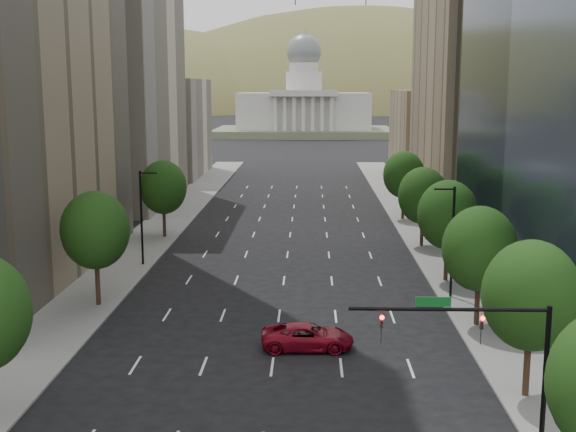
# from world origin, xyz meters

# --- Properties ---
(sidewalk_left) EXTENTS (6.00, 200.00, 0.15)m
(sidewalk_left) POSITION_xyz_m (-15.50, 60.00, 0.07)
(sidewalk_left) COLOR slate
(sidewalk_left) RESTS_ON ground
(sidewalk_right) EXTENTS (6.00, 200.00, 0.15)m
(sidewalk_right) POSITION_xyz_m (15.50, 60.00, 0.07)
(sidewalk_right) COLOR slate
(sidewalk_right) RESTS_ON ground
(midrise_cream_left) EXTENTS (14.00, 30.00, 35.00)m
(midrise_cream_left) POSITION_xyz_m (-25.00, 103.00, 17.50)
(midrise_cream_left) COLOR beige
(midrise_cream_left) RESTS_ON ground
(filler_left) EXTENTS (14.00, 26.00, 18.00)m
(filler_left) POSITION_xyz_m (-25.00, 136.00, 9.00)
(filler_left) COLOR beige
(filler_left) RESTS_ON ground
(parking_tan_right) EXTENTS (14.00, 30.00, 30.00)m
(parking_tan_right) POSITION_xyz_m (25.00, 100.00, 15.00)
(parking_tan_right) COLOR #8C7759
(parking_tan_right) RESTS_ON ground
(filler_right) EXTENTS (14.00, 26.00, 16.00)m
(filler_right) POSITION_xyz_m (25.00, 133.00, 8.00)
(filler_right) COLOR #8C7759
(filler_right) RESTS_ON ground
(tree_right_1) EXTENTS (5.20, 5.20, 8.75)m
(tree_right_1) POSITION_xyz_m (14.00, 36.00, 5.75)
(tree_right_1) COLOR #382316
(tree_right_1) RESTS_ON ground
(tree_right_2) EXTENTS (5.20, 5.20, 8.61)m
(tree_right_2) POSITION_xyz_m (14.00, 48.00, 5.60)
(tree_right_2) COLOR #382316
(tree_right_2) RESTS_ON ground
(tree_right_3) EXTENTS (5.20, 5.20, 8.89)m
(tree_right_3) POSITION_xyz_m (14.00, 60.00, 5.89)
(tree_right_3) COLOR #382316
(tree_right_3) RESTS_ON ground
(tree_right_4) EXTENTS (5.20, 5.20, 8.46)m
(tree_right_4) POSITION_xyz_m (14.00, 74.00, 5.46)
(tree_right_4) COLOR #382316
(tree_right_4) RESTS_ON ground
(tree_right_5) EXTENTS (5.20, 5.20, 8.75)m
(tree_right_5) POSITION_xyz_m (14.00, 90.00, 5.75)
(tree_right_5) COLOR #382316
(tree_right_5) RESTS_ON ground
(tree_left_1) EXTENTS (5.20, 5.20, 8.97)m
(tree_left_1) POSITION_xyz_m (-14.00, 52.00, 5.96)
(tree_left_1) COLOR #382316
(tree_left_1) RESTS_ON ground
(tree_left_2) EXTENTS (5.20, 5.20, 8.68)m
(tree_left_2) POSITION_xyz_m (-14.00, 78.00, 5.68)
(tree_left_2) COLOR #382316
(tree_left_2) RESTS_ON ground
(streetlight_rn) EXTENTS (1.70, 0.20, 9.00)m
(streetlight_rn) POSITION_xyz_m (13.44, 55.00, 4.84)
(streetlight_rn) COLOR black
(streetlight_rn) RESTS_ON ground
(streetlight_ln) EXTENTS (1.70, 0.20, 9.00)m
(streetlight_ln) POSITION_xyz_m (-13.44, 65.00, 4.84)
(streetlight_ln) COLOR black
(streetlight_ln) RESTS_ON ground
(traffic_signal) EXTENTS (9.12, 0.40, 7.38)m
(traffic_signal) POSITION_xyz_m (10.53, 30.00, 5.17)
(traffic_signal) COLOR black
(traffic_signal) RESTS_ON ground
(capitol) EXTENTS (60.00, 40.00, 35.20)m
(capitol) POSITION_xyz_m (0.00, 249.71, 8.58)
(capitol) COLOR #596647
(capitol) RESTS_ON ground
(foothills) EXTENTS (720.00, 413.00, 263.00)m
(foothills) POSITION_xyz_m (34.67, 599.39, -37.78)
(foothills) COLOR olive
(foothills) RESTS_ON ground
(car_red_far) EXTENTS (6.03, 2.91, 1.65)m
(car_red_far) POSITION_xyz_m (2.12, 43.15, 0.83)
(car_red_far) COLOR maroon
(car_red_far) RESTS_ON ground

